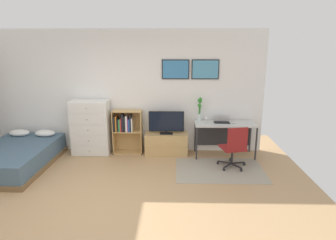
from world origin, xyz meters
TOP-DOWN VIEW (x-y plane):
  - ground_plane at (0.00, 0.00)m, footprint 7.20×7.20m
  - wall_back_with_posters at (0.02, 2.43)m, footprint 6.12×0.09m
  - area_rug at (1.99, 1.31)m, footprint 1.70×1.20m
  - bed at (-2.05, 1.36)m, footprint 1.35×2.04m
  - dresser at (-0.75, 2.15)m, footprint 0.82×0.46m
  - bookshelf at (0.02, 2.22)m, footprint 0.64×0.30m
  - tv_stand at (0.92, 2.17)m, footprint 0.93×0.41m
  - television at (0.92, 2.15)m, footprint 0.77×0.16m
  - desk at (2.19, 2.17)m, footprint 1.30×0.56m
  - office_chair at (2.27, 1.40)m, footprint 0.58×0.57m
  - laptop at (2.12, 2.15)m, footprint 0.37×0.40m
  - computer_mouse at (2.37, 2.05)m, footprint 0.06×0.10m
  - bamboo_vase at (1.65, 2.26)m, footprint 0.10×0.10m
  - wine_glass at (1.77, 2.04)m, footprint 0.07×0.07m

SIDE VIEW (x-z plane):
  - ground_plane at x=0.00m, z-range 0.00..0.00m
  - area_rug at x=1.99m, z-range 0.00..0.01m
  - bed at x=-2.05m, z-range -0.06..0.49m
  - tv_stand at x=0.92m, z-range 0.00..0.47m
  - office_chair at x=2.27m, z-range 0.03..0.89m
  - bookshelf at x=0.02m, z-range 0.09..1.06m
  - dresser at x=-0.75m, z-range 0.00..1.20m
  - desk at x=2.19m, z-range 0.23..0.97m
  - television at x=0.92m, z-range 0.47..0.97m
  - computer_mouse at x=2.37m, z-range 0.74..0.77m
  - laptop at x=2.12m, z-range 0.72..0.88m
  - wine_glass at x=1.77m, z-range 0.78..0.96m
  - bamboo_vase at x=1.65m, z-range 0.75..1.27m
  - wall_back_with_posters at x=0.02m, z-range 0.01..2.71m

